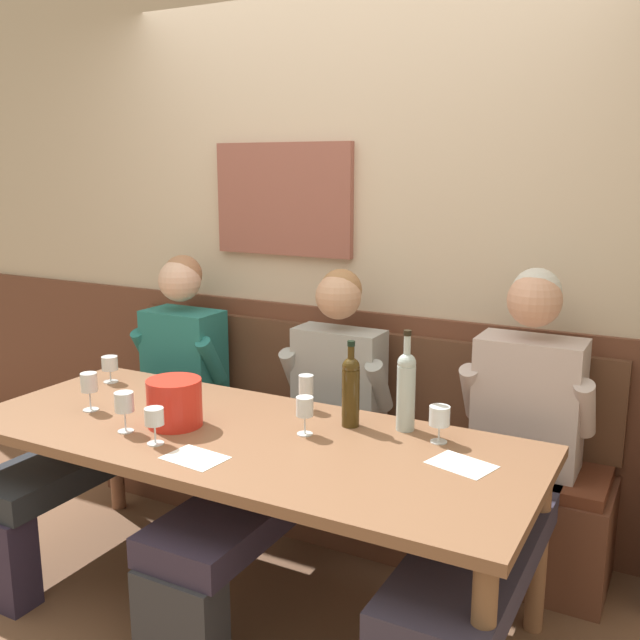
{
  "coord_description": "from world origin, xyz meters",
  "views": [
    {
      "loc": [
        1.47,
        -2.04,
        1.71
      ],
      "look_at": [
        0.14,
        0.43,
        1.11
      ],
      "focal_mm": 40.2,
      "sensor_mm": 36.0,
      "label": 1
    }
  ],
  "objects_px": {
    "person_right_seat": "(295,436)",
    "wine_bottle_amber_mid": "(351,389)",
    "wine_glass_by_bottle": "(306,387)",
    "person_center_left_seat": "(136,396)",
    "wine_glass_mid_left": "(305,409)",
    "wall_bench": "(333,469)",
    "wine_glass_center_rear": "(440,417)",
    "ice_bucket": "(175,403)",
    "wine_glass_right_end": "(124,404)",
    "person_left_seat": "(505,464)",
    "wine_glass_center_front": "(154,418)",
    "dining_table": "(243,451)",
    "wine_glass_mid_right": "(110,364)",
    "wine_glass_near_bucket": "(89,384)",
    "wine_bottle_green_tall": "(406,388)"
  },
  "relations": [
    {
      "from": "wine_glass_near_bucket",
      "to": "wine_glass_right_end",
      "type": "bearing_deg",
      "value": -21.15
    },
    {
      "from": "wine_glass_mid_left",
      "to": "wine_glass_by_bottle",
      "type": "distance_m",
      "value": 0.28
    },
    {
      "from": "person_right_seat",
      "to": "wine_glass_by_bottle",
      "type": "distance_m",
      "value": 0.22
    },
    {
      "from": "wine_glass_mid_right",
      "to": "wine_bottle_amber_mid",
      "type": "bearing_deg",
      "value": 0.57
    },
    {
      "from": "dining_table",
      "to": "wine_glass_mid_right",
      "type": "bearing_deg",
      "value": 164.72
    },
    {
      "from": "person_center_left_seat",
      "to": "wine_glass_center_rear",
      "type": "height_order",
      "value": "person_center_left_seat"
    },
    {
      "from": "wine_glass_mid_right",
      "to": "wine_glass_center_rear",
      "type": "distance_m",
      "value": 1.6
    },
    {
      "from": "wine_glass_mid_left",
      "to": "wine_glass_by_bottle",
      "type": "xyz_separation_m",
      "value": [
        -0.13,
        0.25,
        -0.0
      ]
    },
    {
      "from": "wine_bottle_green_tall",
      "to": "wine_glass_mid_left",
      "type": "distance_m",
      "value": 0.39
    },
    {
      "from": "wine_bottle_amber_mid",
      "to": "wine_glass_mid_left",
      "type": "bearing_deg",
      "value": -124.03
    },
    {
      "from": "wine_glass_mid_left",
      "to": "wine_glass_by_bottle",
      "type": "relative_size",
      "value": 1.0
    },
    {
      "from": "wall_bench",
      "to": "wine_glass_center_rear",
      "type": "height_order",
      "value": "wall_bench"
    },
    {
      "from": "wine_glass_by_bottle",
      "to": "wine_glass_mid_left",
      "type": "bearing_deg",
      "value": -61.66
    },
    {
      "from": "wine_glass_center_rear",
      "to": "wine_glass_by_bottle",
      "type": "height_order",
      "value": "wine_glass_by_bottle"
    },
    {
      "from": "wine_glass_right_end",
      "to": "wine_glass_by_bottle",
      "type": "xyz_separation_m",
      "value": [
        0.48,
        0.55,
        -0.01
      ]
    },
    {
      "from": "wall_bench",
      "to": "wine_bottle_green_tall",
      "type": "xyz_separation_m",
      "value": [
        0.53,
        -0.43,
        0.61
      ]
    },
    {
      "from": "dining_table",
      "to": "wine_glass_center_rear",
      "type": "relative_size",
      "value": 16.19
    },
    {
      "from": "person_right_seat",
      "to": "wine_bottle_amber_mid",
      "type": "relative_size",
      "value": 4.01
    },
    {
      "from": "person_left_seat",
      "to": "wine_glass_center_front",
      "type": "height_order",
      "value": "person_left_seat"
    },
    {
      "from": "person_right_seat",
      "to": "wine_bottle_amber_mid",
      "type": "bearing_deg",
      "value": -12.52
    },
    {
      "from": "wine_glass_near_bucket",
      "to": "wine_glass_mid_right",
      "type": "distance_m",
      "value": 0.4
    },
    {
      "from": "wine_bottle_amber_mid",
      "to": "wine_glass_by_bottle",
      "type": "distance_m",
      "value": 0.27
    },
    {
      "from": "wall_bench",
      "to": "person_right_seat",
      "type": "relative_size",
      "value": 1.85
    },
    {
      "from": "wine_bottle_amber_mid",
      "to": "wine_glass_by_bottle",
      "type": "xyz_separation_m",
      "value": [
        -0.25,
        0.09,
        -0.05
      ]
    },
    {
      "from": "person_left_seat",
      "to": "person_right_seat",
      "type": "bearing_deg",
      "value": -176.98
    },
    {
      "from": "wine_bottle_green_tall",
      "to": "wine_glass_mid_left",
      "type": "height_order",
      "value": "wine_bottle_green_tall"
    },
    {
      "from": "wine_glass_near_bucket",
      "to": "person_right_seat",
      "type": "bearing_deg",
      "value": 29.03
    },
    {
      "from": "ice_bucket",
      "to": "wine_glass_by_bottle",
      "type": "bearing_deg",
      "value": 48.45
    },
    {
      "from": "person_left_seat",
      "to": "wine_glass_mid_right",
      "type": "xyz_separation_m",
      "value": [
        -1.82,
        -0.12,
        0.17
      ]
    },
    {
      "from": "wine_glass_mid_left",
      "to": "wine_glass_by_bottle",
      "type": "bearing_deg",
      "value": 118.34
    },
    {
      "from": "wall_bench",
      "to": "ice_bucket",
      "type": "distance_m",
      "value": 1.0
    },
    {
      "from": "dining_table",
      "to": "ice_bucket",
      "type": "distance_m",
      "value": 0.33
    },
    {
      "from": "person_center_left_seat",
      "to": "wine_glass_mid_right",
      "type": "height_order",
      "value": "person_center_left_seat"
    },
    {
      "from": "dining_table",
      "to": "wine_glass_mid_left",
      "type": "height_order",
      "value": "wine_glass_mid_left"
    },
    {
      "from": "wine_bottle_green_tall",
      "to": "wine_glass_near_bucket",
      "type": "xyz_separation_m",
      "value": [
        -1.23,
        -0.41,
        -0.05
      ]
    },
    {
      "from": "person_right_seat",
      "to": "wine_glass_mid_left",
      "type": "bearing_deg",
      "value": -52.17
    },
    {
      "from": "wine_glass_center_rear",
      "to": "wine_glass_near_bucket",
      "type": "bearing_deg",
      "value": -165.99
    },
    {
      "from": "wine_glass_right_end",
      "to": "wine_glass_center_front",
      "type": "distance_m",
      "value": 0.19
    },
    {
      "from": "dining_table",
      "to": "wine_bottle_amber_mid",
      "type": "height_order",
      "value": "wine_bottle_amber_mid"
    },
    {
      "from": "person_center_left_seat",
      "to": "person_left_seat",
      "type": "distance_m",
      "value": 1.77
    },
    {
      "from": "person_right_seat",
      "to": "wine_glass_near_bucket",
      "type": "height_order",
      "value": "person_right_seat"
    },
    {
      "from": "wine_glass_by_bottle",
      "to": "wine_glass_center_front",
      "type": "bearing_deg",
      "value": -116.78
    },
    {
      "from": "person_center_left_seat",
      "to": "wine_bottle_amber_mid",
      "type": "height_order",
      "value": "person_center_left_seat"
    },
    {
      "from": "person_left_seat",
      "to": "ice_bucket",
      "type": "xyz_separation_m",
      "value": [
        -1.18,
        -0.43,
        0.17
      ]
    },
    {
      "from": "wall_bench",
      "to": "wine_glass_near_bucket",
      "type": "bearing_deg",
      "value": -130.08
    },
    {
      "from": "wine_glass_mid_left",
      "to": "wine_glass_center_rear",
      "type": "bearing_deg",
      "value": 19.26
    },
    {
      "from": "wine_glass_right_end",
      "to": "wine_glass_center_front",
      "type": "bearing_deg",
      "value": -12.89
    },
    {
      "from": "person_center_left_seat",
      "to": "wine_bottle_green_tall",
      "type": "height_order",
      "value": "person_center_left_seat"
    },
    {
      "from": "wine_glass_right_end",
      "to": "wine_glass_mid_left",
      "type": "height_order",
      "value": "wine_glass_right_end"
    },
    {
      "from": "person_center_left_seat",
      "to": "person_right_seat",
      "type": "xyz_separation_m",
      "value": [
        0.91,
        -0.04,
        -0.02
      ]
    }
  ]
}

